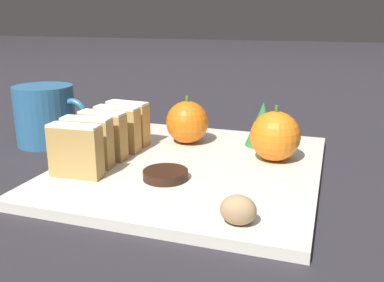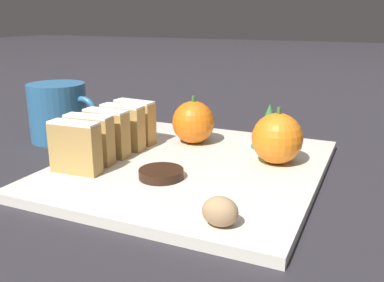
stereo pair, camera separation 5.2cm
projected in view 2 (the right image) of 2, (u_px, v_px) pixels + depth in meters
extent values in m
plane|color=#28262B|center=(192.00, 172.00, 0.56)|extent=(6.00, 6.00, 0.00)
cube|color=silver|center=(192.00, 167.00, 0.56)|extent=(0.32, 0.36, 0.01)
cube|color=tan|center=(75.00, 149.00, 0.52)|extent=(0.06, 0.02, 0.06)
cube|color=white|center=(73.00, 123.00, 0.51)|extent=(0.06, 0.02, 0.00)
cube|color=tan|center=(89.00, 141.00, 0.55)|extent=(0.06, 0.03, 0.06)
cube|color=white|center=(88.00, 116.00, 0.54)|extent=(0.06, 0.03, 0.00)
cube|color=tan|center=(107.00, 134.00, 0.58)|extent=(0.06, 0.02, 0.06)
cube|color=white|center=(105.00, 111.00, 0.57)|extent=(0.06, 0.02, 0.00)
cube|color=tan|center=(123.00, 128.00, 0.61)|extent=(0.06, 0.02, 0.06)
cube|color=white|center=(122.00, 106.00, 0.60)|extent=(0.06, 0.02, 0.00)
cube|color=tan|center=(135.00, 123.00, 0.64)|extent=(0.06, 0.03, 0.06)
cube|color=white|center=(134.00, 102.00, 0.63)|extent=(0.06, 0.03, 0.00)
sphere|color=orange|center=(277.00, 138.00, 0.55)|extent=(0.07, 0.07, 0.07)
cylinder|color=#38702D|center=(279.00, 111.00, 0.54)|extent=(0.01, 0.01, 0.01)
sphere|color=orange|center=(193.00, 122.00, 0.64)|extent=(0.06, 0.06, 0.06)
cylinder|color=#38702D|center=(193.00, 99.00, 0.63)|extent=(0.01, 0.01, 0.01)
ellipsoid|color=tan|center=(220.00, 211.00, 0.39)|extent=(0.03, 0.03, 0.03)
cylinder|color=black|center=(161.00, 174.00, 0.51)|extent=(0.05, 0.05, 0.01)
cone|color=#2D7538|center=(269.00, 126.00, 0.62)|extent=(0.05, 0.05, 0.06)
cylinder|color=#2D6693|center=(58.00, 112.00, 0.69)|extent=(0.09, 0.09, 0.09)
torus|color=#2D6693|center=(84.00, 112.00, 0.67)|extent=(0.05, 0.01, 0.05)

